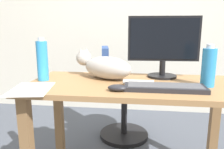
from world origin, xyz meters
TOP-DOWN VIEW (x-y plane):
  - back_wall at (0.00, 1.51)m, footprint 6.00×0.04m
  - desk at (0.00, 0.00)m, footprint 1.30×0.62m
  - office_chair at (-0.15, 0.71)m, footprint 0.49×0.48m
  - monitor at (0.19, 0.20)m, footprint 0.48×0.20m
  - keyboard at (0.18, -0.13)m, footprint 0.44×0.15m
  - cat at (-0.20, 0.11)m, footprint 0.54×0.34m
  - computer_mouse at (-0.08, -0.19)m, footprint 0.11×0.06m
  - paper_sheet at (-0.56, -0.22)m, footprint 0.26×0.33m
  - water_bottle at (0.43, -0.02)m, footprint 0.08×0.08m
  - spray_bottle at (-0.58, -0.00)m, footprint 0.07×0.07m

SIDE VIEW (x-z plane):
  - office_chair at x=-0.15m, z-range -0.07..0.84m
  - desk at x=0.00m, z-range 0.24..0.98m
  - paper_sheet at x=-0.56m, z-range 0.74..0.74m
  - keyboard at x=0.18m, z-range 0.74..0.77m
  - computer_mouse at x=-0.08m, z-range 0.74..0.77m
  - cat at x=-0.20m, z-range 0.72..0.92m
  - water_bottle at x=0.43m, z-range 0.73..0.98m
  - spray_bottle at x=-0.58m, z-range 0.73..1.01m
  - monitor at x=0.19m, z-range 0.76..1.17m
  - back_wall at x=0.00m, z-range 0.00..2.60m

